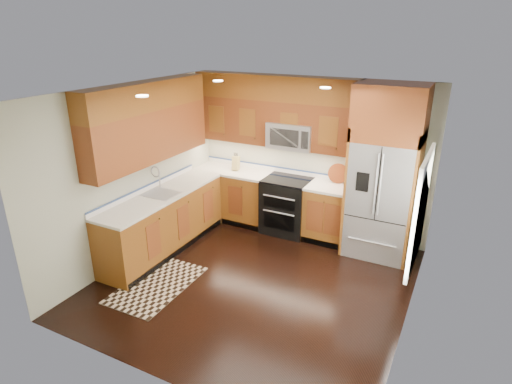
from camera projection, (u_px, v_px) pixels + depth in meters
The scene contains 16 objects.
ground at pixel (255, 282), 5.95m from camera, with size 4.00×4.00×0.00m, color black.
wall_back at pixel (310, 156), 7.13m from camera, with size 4.00×0.02×2.60m, color #B8BFAC.
wall_left at pixel (135, 172), 6.33m from camera, with size 0.02×4.00×2.60m, color #B8BFAC.
wall_right at pixel (418, 226), 4.62m from camera, with size 0.02×4.00×2.60m, color #B8BFAC.
window at pixel (420, 210), 4.76m from camera, with size 0.04×1.10×1.30m.
base_cabinets at pixel (213, 212), 7.05m from camera, with size 2.85×3.00×0.90m.
countertop at pixel (224, 185), 6.92m from camera, with size 2.86×3.01×0.04m.
upper_cabinets at pixel (221, 116), 6.61m from camera, with size 2.85×3.00×1.15m.
range at pixel (287, 206), 7.27m from camera, with size 0.76×0.67×0.95m.
microwave at pixel (292, 136), 6.94m from camera, with size 0.76×0.40×0.42m.
refrigerator at pixel (384, 173), 6.27m from camera, with size 0.98×0.75×2.60m.
sink_faucet at pixel (161, 190), 6.51m from camera, with size 0.54×0.44×0.37m.
rug at pixel (157, 285), 5.87m from camera, with size 0.80×1.34×0.01m, color black.
knife_block at pixel (236, 163), 7.54m from camera, with size 0.15×0.18×0.31m.
utensil_crock at pixel (351, 178), 6.81m from camera, with size 0.16×0.16×0.37m.
cutting_board at pixel (337, 182), 6.95m from camera, with size 0.33×0.33×0.02m, color brown.
Camera 1 is at (2.34, -4.52, 3.32)m, focal length 30.00 mm.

